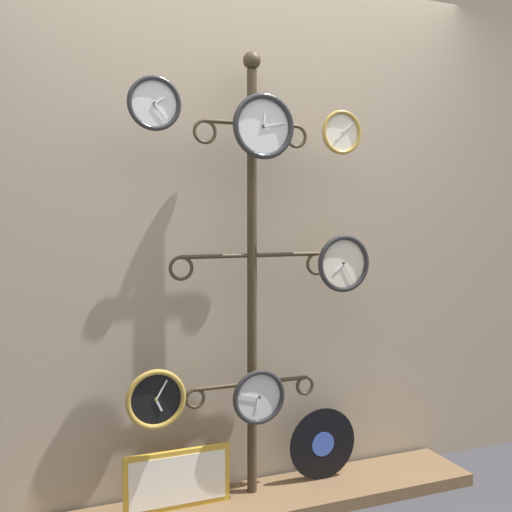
% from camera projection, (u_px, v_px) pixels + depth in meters
% --- Properties ---
extents(shop_wall, '(4.40, 0.04, 2.80)m').
position_uv_depth(shop_wall, '(240.00, 207.00, 2.88)').
color(shop_wall, gray).
rests_on(shop_wall, ground_plane).
extents(low_shelf, '(2.20, 0.36, 0.06)m').
position_uv_depth(low_shelf, '(257.00, 503.00, 2.76)').
color(low_shelf, brown).
rests_on(low_shelf, ground_plane).
extents(display_stand, '(0.78, 0.41, 2.09)m').
position_uv_depth(display_stand, '(252.00, 347.00, 2.77)').
color(display_stand, '#382D1E').
rests_on(display_stand, ground_plane).
extents(clock_top_left, '(0.22, 0.04, 0.22)m').
position_uv_depth(clock_top_left, '(154.00, 103.00, 2.43)').
color(clock_top_left, silver).
extents(clock_top_center, '(0.29, 0.04, 0.29)m').
position_uv_depth(clock_top_center, '(263.00, 126.00, 2.61)').
color(clock_top_center, silver).
extents(clock_top_right, '(0.20, 0.04, 0.20)m').
position_uv_depth(clock_top_right, '(341.00, 133.00, 2.76)').
color(clock_top_right, silver).
extents(clock_middle_right, '(0.27, 0.04, 0.27)m').
position_uv_depth(clock_middle_right, '(343.00, 263.00, 2.83)').
color(clock_middle_right, silver).
extents(clock_bottom_left, '(0.26, 0.04, 0.26)m').
position_uv_depth(clock_bottom_left, '(156.00, 399.00, 2.51)').
color(clock_bottom_left, black).
extents(clock_bottom_center, '(0.25, 0.04, 0.25)m').
position_uv_depth(clock_bottom_center, '(258.00, 397.00, 2.71)').
color(clock_bottom_center, silver).
extents(vinyl_record, '(0.35, 0.01, 0.35)m').
position_uv_depth(vinyl_record, '(323.00, 444.00, 2.94)').
color(vinyl_record, black).
rests_on(vinyl_record, low_shelf).
extents(picture_frame, '(0.48, 0.02, 0.26)m').
position_uv_depth(picture_frame, '(178.00, 480.00, 2.64)').
color(picture_frame, gold).
rests_on(picture_frame, low_shelf).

